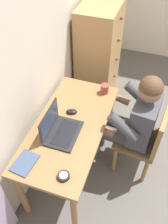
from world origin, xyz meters
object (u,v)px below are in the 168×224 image
computer_mouse (72,112)px  coffee_mug (105,89)px  desk (70,133)px  desk_clock (64,176)px  notebook_pad (25,163)px  dresser (99,56)px  person_seated (130,119)px  laptop (59,129)px  chair (146,138)px

computer_mouse → coffee_mug: 0.43m
desk → desk_clock: bearing=-163.6°
notebook_pad → dresser: bearing=3.6°
dresser → computer_mouse: (-1.10, -0.06, 0.10)m
dresser → person_seated: bearing=-148.2°
dresser → desk_clock: (-1.72, -0.24, 0.10)m
desk → laptop: 0.20m
laptop → coffee_mug: (0.62, -0.22, -0.00)m
dresser → coffee_mug: dresser is taller
computer_mouse → desk_clock: size_ratio=1.11×
computer_mouse → desk_clock: 0.65m
laptop → desk_clock: (-0.37, -0.19, -0.04)m
notebook_pad → coffee_mug: 1.05m
desk → chair: chair is taller
chair → laptop: bearing=118.6°
person_seated → coffee_mug: (0.21, 0.31, 0.11)m
person_seated → chair: bearing=-95.7°
notebook_pad → computer_mouse: bearing=-7.1°
chair → desk_clock: (-0.77, 0.53, 0.26)m
dresser → desk: bearing=-175.6°
chair → computer_mouse: size_ratio=8.60×
desk → person_seated: bearing=-58.1°
desk → coffee_mug: bearing=-18.6°
dresser → computer_mouse: size_ratio=12.83×
computer_mouse → desk_clock: (-0.63, -0.18, -0.00)m
chair → dresser: bearing=38.5°
laptop → desk_clock: size_ratio=3.81×
desk → laptop: (-0.11, 0.05, 0.16)m
desk → notebook_pad: (-0.47, 0.18, 0.11)m
dresser → computer_mouse: bearing=-176.8°
computer_mouse → notebook_pad: computer_mouse is taller
dresser → desk_clock: bearing=-172.1°
chair → desk: bearing=113.1°
desk → laptop: laptop is taller
chair → person_seated: person_seated is taller
desk_clock → computer_mouse: bearing=15.8°
person_seated → notebook_pad: (-0.77, 0.67, 0.07)m
desk_clock → notebook_pad: desk_clock is taller
computer_mouse → coffee_mug: size_ratio=0.83×
dresser → chair: bearing=-141.5°
notebook_pad → chair: bearing=-42.0°
desk_clock → laptop: bearing=27.1°
coffee_mug → laptop: bearing=160.3°
person_seated → notebook_pad: size_ratio=5.61×
dresser → person_seated: dresser is taller
desk → person_seated: 0.57m
person_seated → laptop: (-0.41, 0.54, 0.12)m
desk → coffee_mug: 0.57m
dresser → desk_clock: dresser is taller
chair → computer_mouse: 0.76m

